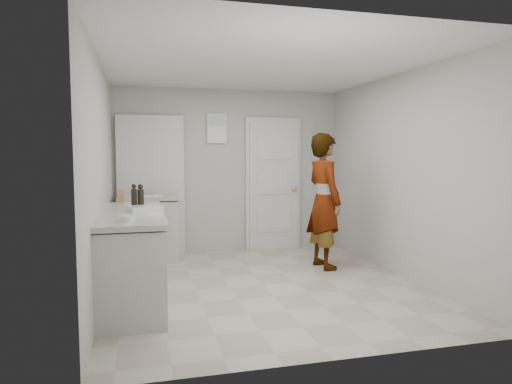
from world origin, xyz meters
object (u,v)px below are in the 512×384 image
object	(u,v)px
cake_mix_box	(121,196)
baking_dish	(145,209)
oil_cruet_a	(141,197)
oil_cruet_b	(134,197)
spice_jar	(138,203)
person	(324,201)
egg_bowl	(127,218)

from	to	relation	value
cake_mix_box	baking_dish	size ratio (longest dim) A/B	0.42
oil_cruet_a	cake_mix_box	bearing A→B (deg)	108.66
baking_dish	oil_cruet_a	bearing A→B (deg)	98.89
cake_mix_box	baking_dish	bearing A→B (deg)	-51.29
baking_dish	oil_cruet_b	bearing A→B (deg)	115.86
spice_jar	oil_cruet_b	xyz separation A→B (m)	(-0.04, -0.24, 0.09)
cake_mix_box	spice_jar	bearing A→B (deg)	-44.00
person	baking_dish	world-z (taller)	person
cake_mix_box	oil_cruet_b	xyz separation A→B (m)	(0.16, -0.69, 0.05)
person	cake_mix_box	bearing A→B (deg)	80.99
cake_mix_box	oil_cruet_b	bearing A→B (deg)	-54.68
person	baking_dish	xyz separation A→B (m)	(-2.31, -0.81, 0.06)
oil_cruet_a	oil_cruet_b	xyz separation A→B (m)	(-0.07, -0.03, 0.00)
oil_cruet_a	spice_jar	bearing A→B (deg)	98.00
oil_cruet_a	egg_bowl	size ratio (longest dim) A/B	1.98
cake_mix_box	oil_cruet_a	world-z (taller)	oil_cruet_a
cake_mix_box	egg_bowl	size ratio (longest dim) A/B	1.19
cake_mix_box	person	bearing A→B (deg)	20.24
person	oil_cruet_b	world-z (taller)	person
spice_jar	egg_bowl	bearing A→B (deg)	-94.67
baking_dish	cake_mix_box	bearing A→B (deg)	106.09
oil_cruet_a	egg_bowl	distance (m)	0.91
cake_mix_box	spice_jar	size ratio (longest dim) A/B	2.00
person	baking_dish	size ratio (longest dim) A/B	4.64
oil_cruet_a	oil_cruet_b	bearing A→B (deg)	-159.63
cake_mix_box	oil_cruet_b	world-z (taller)	oil_cruet_b
cake_mix_box	oil_cruet_b	size ratio (longest dim) A/B	0.59
person	oil_cruet_a	world-z (taller)	person
spice_jar	oil_cruet_b	distance (m)	0.26
baking_dish	egg_bowl	xyz separation A→B (m)	(-0.16, -0.65, -0.00)
person	spice_jar	bearing A→B (deg)	91.57
cake_mix_box	baking_dish	xyz separation A→B (m)	(0.26, -0.91, -0.05)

